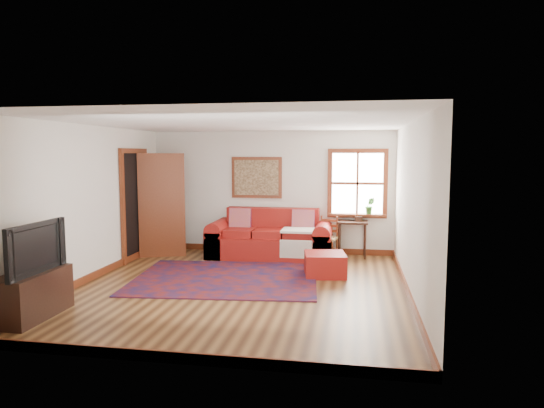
% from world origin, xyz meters
% --- Properties ---
extents(ground, '(5.50, 5.50, 0.00)m').
position_xyz_m(ground, '(0.00, 0.00, 0.00)').
color(ground, '#402411').
rests_on(ground, ground).
extents(room_envelope, '(5.04, 5.54, 2.52)m').
position_xyz_m(room_envelope, '(0.00, 0.02, 1.65)').
color(room_envelope, silver).
rests_on(room_envelope, ground).
extents(window, '(1.18, 0.20, 1.38)m').
position_xyz_m(window, '(1.78, 2.70, 1.31)').
color(window, white).
rests_on(window, ground).
extents(doorway, '(0.89, 1.08, 2.14)m').
position_xyz_m(doorway, '(-2.21, 1.78, 1.07)').
color(doorway, black).
rests_on(doorway, ground).
extents(framed_artwork, '(1.05, 0.07, 0.85)m').
position_xyz_m(framed_artwork, '(-0.30, 2.71, 1.55)').
color(framed_artwork, maroon).
rests_on(framed_artwork, ground).
extents(persian_rug, '(3.16, 2.62, 0.02)m').
position_xyz_m(persian_rug, '(-0.36, 0.47, 0.01)').
color(persian_rug, '#60130D').
rests_on(persian_rug, ground).
extents(red_leather_sofa, '(2.42, 1.00, 0.95)m').
position_xyz_m(red_leather_sofa, '(0.07, 2.28, 0.31)').
color(red_leather_sofa, maroon).
rests_on(red_leather_sofa, ground).
extents(red_ottoman, '(0.76, 0.76, 0.38)m').
position_xyz_m(red_ottoman, '(1.23, 0.96, 0.19)').
color(red_ottoman, maroon).
rests_on(red_ottoman, ground).
extents(side_table, '(0.60, 0.45, 0.72)m').
position_xyz_m(side_table, '(1.67, 2.53, 0.59)').
color(side_table, black).
rests_on(side_table, ground).
extents(ladder_back_chair, '(0.47, 0.45, 0.82)m').
position_xyz_m(ladder_back_chair, '(1.19, 2.30, 0.44)').
color(ladder_back_chair, tan).
rests_on(ladder_back_chair, ground).
extents(media_cabinet, '(0.47, 1.06, 0.58)m').
position_xyz_m(media_cabinet, '(-2.25, -1.77, 0.29)').
color(media_cabinet, black).
rests_on(media_cabinet, ground).
extents(television, '(0.14, 1.09, 0.63)m').
position_xyz_m(television, '(-2.23, -1.81, 0.90)').
color(television, black).
rests_on(television, media_cabinet).
extents(candle_hurricane, '(0.12, 0.12, 0.18)m').
position_xyz_m(candle_hurricane, '(-2.20, -1.38, 0.66)').
color(candle_hurricane, silver).
rests_on(candle_hurricane, media_cabinet).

